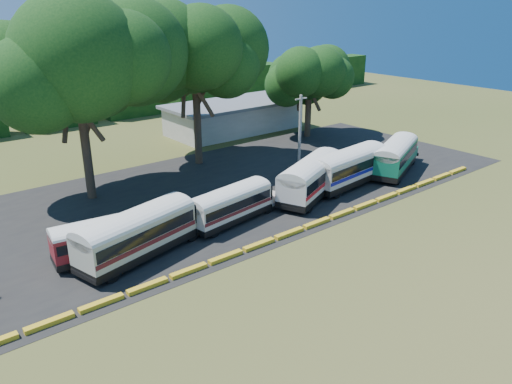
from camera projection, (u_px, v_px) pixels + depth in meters
ground at (283, 245)px, 36.60m from camera, size 160.00×160.00×0.00m
asphalt_strip at (204, 196)px, 45.89m from camera, size 64.00×24.00×0.02m
curb at (274, 239)px, 37.28m from camera, size 53.70×0.45×0.30m
terminal_building at (235, 116)px, 68.21m from camera, size 19.00×9.00×4.00m
treeline_backdrop at (56, 106)px, 70.32m from camera, size 130.00×4.00×6.00m
bus_red at (109, 234)px, 34.49m from camera, size 9.13×3.32×2.93m
bus_cream_west at (139, 231)px, 34.24m from camera, size 11.13×5.21×3.55m
bus_cream_east at (231, 203)px, 39.85m from camera, size 9.42×3.63×3.02m
bus_white_red at (312, 176)px, 44.93m from camera, size 11.28×6.86×3.65m
bus_white_blue at (349, 165)px, 47.72m from camera, size 11.41×3.93×3.68m
bus_teal at (396, 154)px, 51.41m from camera, size 10.80×6.58×3.50m
tree_west at (75, 61)px, 41.24m from camera, size 13.16×13.16×16.98m
tree_center at (194, 52)px, 50.99m from camera, size 11.49×11.49×16.12m
tree_east at (310, 74)px, 63.32m from camera, size 8.80×8.80×11.37m
utility_pole at (300, 132)px, 52.00m from camera, size 1.60×0.30×7.87m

